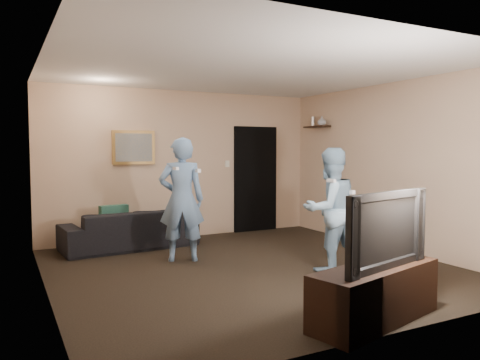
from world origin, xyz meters
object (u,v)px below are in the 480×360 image
tv_console (375,294)px  television (376,229)px  wii_player_left (182,199)px  sofa (130,229)px  wii_player_right (330,209)px

tv_console → television: television is taller
television → wii_player_left: bearing=89.8°
sofa → television: television is taller
sofa → television: 4.39m
wii_player_left → wii_player_right: size_ratio=1.09×
sofa → wii_player_left: wii_player_left is taller
wii_player_left → wii_player_right: (1.52, -1.38, -0.07)m
wii_player_left → tv_console: bearing=-76.1°
sofa → wii_player_right: (1.96, -2.55, 0.49)m
tv_console → television: 0.60m
wii_player_left → wii_player_right: 2.05m
television → wii_player_right: (0.77, 1.64, -0.06)m
television → wii_player_right: size_ratio=0.75×
sofa → tv_console: 4.36m
tv_console → wii_player_right: size_ratio=0.91×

